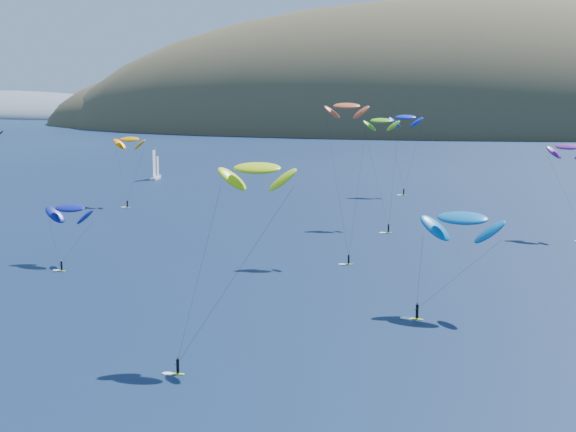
# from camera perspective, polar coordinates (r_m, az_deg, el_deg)

# --- Properties ---
(island) EXTENTS (730.00, 300.00, 210.00)m
(island) POSITION_cam_1_polar(r_m,az_deg,el_deg) (606.81, 13.41, 5.10)
(island) COLOR #3D3526
(island) RESTS_ON ground
(headland) EXTENTS (460.00, 250.00, 60.00)m
(headland) POSITION_cam_1_polar(r_m,az_deg,el_deg) (918.26, -19.11, 6.59)
(headland) COLOR slate
(headland) RESTS_ON ground
(sailboat) EXTENTS (8.68, 7.50, 10.73)m
(sailboat) POSITION_cam_1_polar(r_m,az_deg,el_deg) (260.94, -9.39, 2.79)
(sailboat) COLOR silver
(sailboat) RESTS_ON ground
(kitesurfer_1) EXTENTS (8.83, 9.61, 18.62)m
(kitesurfer_1) POSITION_cam_1_polar(r_m,az_deg,el_deg) (205.63, -11.21, 5.37)
(kitesurfer_1) COLOR #9CCD16
(kitesurfer_1) RESTS_ON ground
(kitesurfer_2) EXTENTS (10.94, 12.15, 22.67)m
(kitesurfer_2) POSITION_cam_1_polar(r_m,az_deg,el_deg) (87.48, -2.22, 3.40)
(kitesurfer_2) COLOR #9CCD16
(kitesurfer_2) RESTS_ON ground
(kitesurfer_3) EXTENTS (7.76, 14.11, 24.20)m
(kitesurfer_3) POSITION_cam_1_polar(r_m,az_deg,el_deg) (172.71, 6.66, 6.73)
(kitesurfer_3) COLOR #9CCD16
(kitesurfer_3) RESTS_ON ground
(kitesurfer_4) EXTENTS (9.16, 6.23, 23.57)m
(kitesurfer_4) POSITION_cam_1_polar(r_m,az_deg,el_deg) (223.08, 8.37, 6.96)
(kitesurfer_4) COLOR #9CCD16
(kitesurfer_4) RESTS_ON ground
(kitesurfer_5) EXTENTS (11.70, 9.39, 15.20)m
(kitesurfer_5) POSITION_cam_1_polar(r_m,az_deg,el_deg) (106.40, 12.30, -0.16)
(kitesurfer_5) COLOR #9CCD16
(kitesurfer_5) RESTS_ON ground
(kitesurfer_6) EXTENTS (8.60, 10.40, 19.79)m
(kitesurfer_6) POSITION_cam_1_polar(r_m,az_deg,el_deg) (167.47, 19.32, 4.66)
(kitesurfer_6) COLOR #9CCD16
(kitesurfer_6) RESTS_ON ground
(kitesurfer_9) EXTENTS (7.66, 10.35, 28.01)m
(kitesurfer_9) POSITION_cam_1_polar(r_m,az_deg,el_deg) (138.56, 4.19, 7.78)
(kitesurfer_9) COLOR #9CCD16
(kitesurfer_9) RESTS_ON ground
(kitesurfer_10) EXTENTS (9.22, 9.85, 11.62)m
(kitesurfer_10) POSITION_cam_1_polar(r_m,az_deg,el_deg) (138.84, -15.26, 0.55)
(kitesurfer_10) COLOR #9CCD16
(kitesurfer_10) RESTS_ON ground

